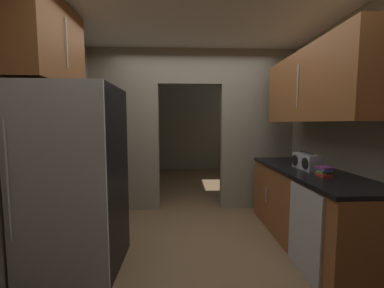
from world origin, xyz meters
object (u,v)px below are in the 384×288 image
object	(u,v)px
refrigerator	(76,180)
boombox	(306,162)
book_stack	(324,171)

from	to	relation	value
refrigerator	boombox	distance (m)	2.50
boombox	book_stack	bearing A→B (deg)	-90.04
refrigerator	book_stack	bearing A→B (deg)	0.54
boombox	book_stack	distance (m)	0.36
refrigerator	boombox	world-z (taller)	refrigerator
refrigerator	book_stack	size ratio (longest dim) A/B	10.07
boombox	book_stack	xyz separation A→B (m)	(-0.00, -0.36, -0.04)
book_stack	refrigerator	bearing A→B (deg)	-179.46
refrigerator	boombox	size ratio (longest dim) A/B	4.51
refrigerator	book_stack	xyz separation A→B (m)	(2.47, 0.02, 0.05)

